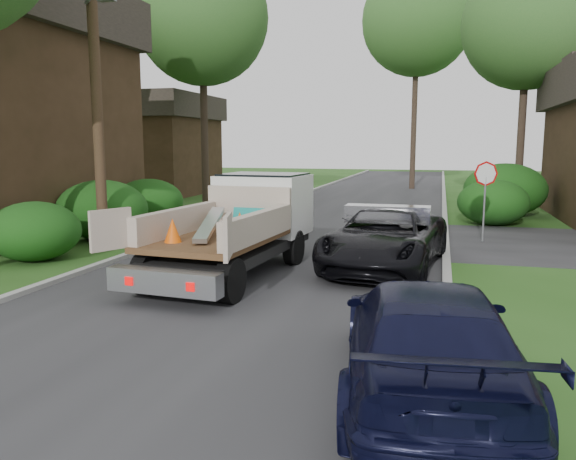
{
  "coord_description": "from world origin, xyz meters",
  "views": [
    {
      "loc": [
        3.88,
        -9.08,
        2.97
      ],
      "look_at": [
        0.82,
        2.16,
        1.2
      ],
      "focal_mm": 35.0,
      "sensor_mm": 36.0,
      "label": 1
    }
  ],
  "objects_px": {
    "tree_right_far": "(528,25)",
    "black_pickup": "(386,238)",
    "utility_pole": "(95,64)",
    "house_left_far": "(147,143)",
    "flatbed_truck": "(247,219)",
    "tree_center_far": "(417,21)",
    "tree_left_far": "(202,18)",
    "stop_sign": "(485,184)",
    "navy_suv": "(427,339)",
    "tree_left_back": "(29,7)"
  },
  "relations": [
    {
      "from": "tree_right_far",
      "to": "navy_suv",
      "type": "bearing_deg",
      "value": -99.34
    },
    {
      "from": "tree_right_far",
      "to": "tree_left_back",
      "type": "bearing_deg",
      "value": -161.97
    },
    {
      "from": "house_left_far",
      "to": "navy_suv",
      "type": "xyz_separation_m",
      "value": [
        17.3,
        -24.5,
        -2.35
      ]
    },
    {
      "from": "tree_left_far",
      "to": "navy_suv",
      "type": "distance_m",
      "value": 24.01
    },
    {
      "from": "black_pickup",
      "to": "utility_pole",
      "type": "bearing_deg",
      "value": -176.52
    },
    {
      "from": "tree_left_back",
      "to": "black_pickup",
      "type": "relative_size",
      "value": 2.29
    },
    {
      "from": "tree_left_far",
      "to": "tree_center_far",
      "type": "xyz_separation_m",
      "value": [
        9.5,
        13.0,
        2.0
      ]
    },
    {
      "from": "tree_right_far",
      "to": "black_pickup",
      "type": "bearing_deg",
      "value": -107.4
    },
    {
      "from": "utility_pole",
      "to": "tree_center_far",
      "type": "height_order",
      "value": "tree_center_far"
    },
    {
      "from": "tree_center_far",
      "to": "tree_left_back",
      "type": "bearing_deg",
      "value": -133.26
    },
    {
      "from": "stop_sign",
      "to": "tree_left_back",
      "type": "xyz_separation_m",
      "value": [
        -19.2,
        4.0,
        7.2
      ]
    },
    {
      "from": "flatbed_truck",
      "to": "navy_suv",
      "type": "distance_m",
      "value": 7.45
    },
    {
      "from": "tree_left_far",
      "to": "flatbed_truck",
      "type": "xyz_separation_m",
      "value": [
        6.93,
        -13.5,
        -7.76
      ]
    },
    {
      "from": "utility_pole",
      "to": "tree_right_far",
      "type": "distance_m",
      "value": 20.12
    },
    {
      "from": "utility_pole",
      "to": "black_pickup",
      "type": "distance_m",
      "value": 9.27
    },
    {
      "from": "utility_pole",
      "to": "tree_center_far",
      "type": "bearing_deg",
      "value": 73.35
    },
    {
      "from": "tree_left_back",
      "to": "black_pickup",
      "type": "height_order",
      "value": "tree_left_back"
    },
    {
      "from": "black_pickup",
      "to": "flatbed_truck",
      "type": "bearing_deg",
      "value": -155.94
    },
    {
      "from": "tree_center_far",
      "to": "flatbed_truck",
      "type": "relative_size",
      "value": 2.39
    },
    {
      "from": "house_left_far",
      "to": "black_pickup",
      "type": "xyz_separation_m",
      "value": [
        16.14,
        -17.5,
        -2.32
      ]
    },
    {
      "from": "black_pickup",
      "to": "navy_suv",
      "type": "bearing_deg",
      "value": -73.74
    },
    {
      "from": "house_left_far",
      "to": "black_pickup",
      "type": "height_order",
      "value": "house_left_far"
    },
    {
      "from": "tree_right_far",
      "to": "tree_left_back",
      "type": "distance_m",
      "value": 22.62
    },
    {
      "from": "utility_pole",
      "to": "black_pickup",
      "type": "relative_size",
      "value": 1.91
    },
    {
      "from": "tree_left_far",
      "to": "tree_left_back",
      "type": "relative_size",
      "value": 1.02
    },
    {
      "from": "tree_left_far",
      "to": "house_left_far",
      "type": "bearing_deg",
      "value": 140.19
    },
    {
      "from": "house_left_far",
      "to": "tree_left_far",
      "type": "distance_m",
      "value": 9.81
    },
    {
      "from": "utility_pole",
      "to": "house_left_far",
      "type": "relative_size",
      "value": 1.32
    },
    {
      "from": "flatbed_truck",
      "to": "navy_suv",
      "type": "height_order",
      "value": "flatbed_truck"
    },
    {
      "from": "stop_sign",
      "to": "tree_center_far",
      "type": "height_order",
      "value": "tree_center_far"
    },
    {
      "from": "tree_right_far",
      "to": "flatbed_truck",
      "type": "relative_size",
      "value": 1.89
    },
    {
      "from": "tree_right_far",
      "to": "navy_suv",
      "type": "distance_m",
      "value": 24.09
    },
    {
      "from": "tree_left_far",
      "to": "flatbed_truck",
      "type": "bearing_deg",
      "value": -62.83
    },
    {
      "from": "flatbed_truck",
      "to": "navy_suv",
      "type": "bearing_deg",
      "value": -49.52
    },
    {
      "from": "stop_sign",
      "to": "navy_suv",
      "type": "distance_m",
      "value": 11.64
    },
    {
      "from": "black_pickup",
      "to": "house_left_far",
      "type": "bearing_deg",
      "value": 139.56
    },
    {
      "from": "stop_sign",
      "to": "house_left_far",
      "type": "xyz_separation_m",
      "value": [
        -18.7,
        13.0,
        1.27
      ]
    },
    {
      "from": "black_pickup",
      "to": "navy_suv",
      "type": "height_order",
      "value": "black_pickup"
    },
    {
      "from": "house_left_far",
      "to": "flatbed_truck",
      "type": "xyz_separation_m",
      "value": [
        12.93,
        -18.5,
        -1.83
      ]
    },
    {
      "from": "stop_sign",
      "to": "navy_suv",
      "type": "relative_size",
      "value": 0.52
    },
    {
      "from": "house_left_far",
      "to": "tree_left_back",
      "type": "height_order",
      "value": "tree_left_back"
    },
    {
      "from": "tree_right_far",
      "to": "black_pickup",
      "type": "distance_m",
      "value": 18.0
    },
    {
      "from": "tree_right_far",
      "to": "flatbed_truck",
      "type": "height_order",
      "value": "tree_right_far"
    },
    {
      "from": "utility_pole",
      "to": "tree_center_far",
      "type": "relative_size",
      "value": 0.68
    },
    {
      "from": "flatbed_truck",
      "to": "tree_left_far",
      "type": "bearing_deg",
      "value": 121.58
    },
    {
      "from": "house_left_far",
      "to": "flatbed_truck",
      "type": "distance_m",
      "value": 22.64
    },
    {
      "from": "stop_sign",
      "to": "utility_pole",
      "type": "bearing_deg",
      "value": -159.38
    },
    {
      "from": "utility_pole",
      "to": "navy_suv",
      "type": "distance_m",
      "value": 12.73
    },
    {
      "from": "stop_sign",
      "to": "tree_left_back",
      "type": "bearing_deg",
      "value": 168.23
    },
    {
      "from": "stop_sign",
      "to": "flatbed_truck",
      "type": "xyz_separation_m",
      "value": [
        -5.77,
        -5.5,
        -0.55
      ]
    }
  ]
}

